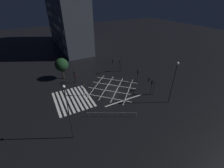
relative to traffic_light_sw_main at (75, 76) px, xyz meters
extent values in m
plane|color=black|center=(5.78, 7.54, -2.58)|extent=(200.00, 200.00, 0.00)
cube|color=silver|center=(5.78, 1.12, -2.58)|extent=(9.52, 0.50, 0.01)
cube|color=silver|center=(5.78, 0.22, -2.58)|extent=(9.52, 0.50, 0.01)
cube|color=silver|center=(5.78, -0.68, -2.58)|extent=(9.52, 0.50, 0.01)
cube|color=silver|center=(5.78, -1.58, -2.58)|extent=(9.52, 0.50, 0.01)
cube|color=silver|center=(5.78, -2.48, -2.58)|extent=(9.52, 0.50, 0.01)
cube|color=silver|center=(5.78, -3.38, -2.58)|extent=(9.52, 0.50, 0.01)
cube|color=silver|center=(5.78, -4.28, -2.58)|extent=(9.52, 0.50, 0.01)
cube|color=silver|center=(5.78, -5.18, -2.58)|extent=(9.52, 0.50, 0.01)
cube|color=silver|center=(5.78, -6.08, -2.58)|extent=(9.52, 0.50, 0.01)
cube|color=silver|center=(8.77, 4.54, -2.58)|extent=(8.33, 8.33, 0.01)
cube|color=silver|center=(2.78, 4.54, -2.58)|extent=(8.33, 8.33, 0.01)
cube|color=silver|center=(6.77, 6.54, -2.58)|extent=(8.33, 8.33, 0.01)
cube|color=silver|center=(4.78, 6.54, -2.58)|extent=(8.33, 8.33, 0.01)
cube|color=silver|center=(4.78, 8.54, -2.58)|extent=(8.33, 8.33, 0.01)
cube|color=silver|center=(6.77, 8.54, -2.58)|extent=(8.33, 8.33, 0.01)
cube|color=silver|center=(2.78, 10.53, -2.58)|extent=(8.33, 8.33, 0.01)
cube|color=silver|center=(8.77, 10.53, -2.58)|extent=(8.33, 8.33, 0.01)
cube|color=silver|center=(11.57, 7.54, -2.58)|extent=(0.30, 9.52, 0.01)
cube|color=#3D424C|center=(-35.13, 7.54, 11.71)|extent=(36.09, 10.00, 28.59)
cube|color=beige|center=(-51.37, 2.51, -0.58)|extent=(1.40, 0.06, 1.80)
cube|color=black|center=(-47.76, 2.51, -0.58)|extent=(1.40, 0.06, 1.80)
cube|color=beige|center=(-44.15, 2.51, -0.58)|extent=(1.40, 0.06, 1.80)
cube|color=black|center=(-40.54, 2.51, -0.58)|extent=(1.40, 0.06, 1.80)
cube|color=black|center=(-36.93, 2.51, -0.58)|extent=(1.40, 0.06, 1.80)
cube|color=black|center=(-33.32, 2.51, -0.58)|extent=(1.40, 0.06, 1.80)
cube|color=beige|center=(-29.71, 2.51, -0.58)|extent=(1.40, 0.06, 1.80)
cube|color=black|center=(-26.10, 2.51, -0.58)|extent=(1.40, 0.06, 1.80)
cube|color=beige|center=(-22.49, 2.51, -0.58)|extent=(1.40, 0.06, 1.80)
cube|color=beige|center=(-18.88, 2.51, -0.58)|extent=(1.40, 0.06, 1.80)
cube|color=black|center=(-51.37, 2.51, 3.07)|extent=(1.40, 0.06, 1.80)
cube|color=beige|center=(-47.76, 2.51, 3.07)|extent=(1.40, 0.06, 1.80)
cube|color=black|center=(-44.15, 2.51, 3.07)|extent=(1.40, 0.06, 1.80)
cube|color=black|center=(-40.54, 2.51, 3.07)|extent=(1.40, 0.06, 1.80)
cube|color=black|center=(-36.93, 2.51, 3.07)|extent=(1.40, 0.06, 1.80)
cube|color=black|center=(-33.32, 2.51, 3.07)|extent=(1.40, 0.06, 1.80)
cube|color=black|center=(-29.71, 2.51, 3.07)|extent=(1.40, 0.06, 1.80)
cube|color=black|center=(-26.10, 2.51, 3.07)|extent=(1.40, 0.06, 1.80)
cube|color=beige|center=(-22.49, 2.51, 3.07)|extent=(1.40, 0.06, 1.80)
cube|color=beige|center=(-18.88, 2.51, 3.07)|extent=(1.40, 0.06, 1.80)
cube|color=black|center=(-51.37, 2.51, 6.73)|extent=(1.40, 0.06, 1.80)
cube|color=black|center=(-47.76, 2.51, 6.73)|extent=(1.40, 0.06, 1.80)
cube|color=black|center=(-44.15, 2.51, 6.73)|extent=(1.40, 0.06, 1.80)
cube|color=black|center=(-40.54, 2.51, 6.73)|extent=(1.40, 0.06, 1.80)
cube|color=beige|center=(-36.93, 2.51, 6.73)|extent=(1.40, 0.06, 1.80)
cube|color=beige|center=(-33.32, 2.51, 6.73)|extent=(1.40, 0.06, 1.80)
cube|color=beige|center=(-29.71, 2.51, 6.73)|extent=(1.40, 0.06, 1.80)
cube|color=beige|center=(-26.10, 2.51, 6.73)|extent=(1.40, 0.06, 1.80)
cube|color=black|center=(-22.49, 2.51, 6.73)|extent=(1.40, 0.06, 1.80)
cube|color=beige|center=(-18.88, 2.51, 6.73)|extent=(1.40, 0.06, 1.80)
cube|color=black|center=(-51.37, 2.51, 10.38)|extent=(1.40, 0.06, 1.80)
cube|color=beige|center=(-47.76, 2.51, 10.38)|extent=(1.40, 0.06, 1.80)
cube|color=beige|center=(-44.15, 2.51, 10.38)|extent=(1.40, 0.06, 1.80)
cube|color=beige|center=(-40.54, 2.51, 10.38)|extent=(1.40, 0.06, 1.80)
cube|color=black|center=(-36.93, 2.51, 10.38)|extent=(1.40, 0.06, 1.80)
cube|color=black|center=(-33.32, 2.51, 10.38)|extent=(1.40, 0.06, 1.80)
cube|color=black|center=(-29.71, 2.51, 10.38)|extent=(1.40, 0.06, 1.80)
cube|color=black|center=(-26.10, 2.51, 10.38)|extent=(1.40, 0.06, 1.80)
cube|color=beige|center=(-22.49, 2.51, 10.38)|extent=(1.40, 0.06, 1.80)
cube|color=black|center=(-18.88, 2.51, 10.38)|extent=(1.40, 0.06, 1.80)
cube|color=black|center=(-51.37, 2.51, 14.04)|extent=(1.40, 0.06, 1.80)
cube|color=black|center=(-47.76, 2.51, 14.04)|extent=(1.40, 0.06, 1.80)
cube|color=beige|center=(-44.15, 2.51, 14.04)|extent=(1.40, 0.06, 1.80)
cube|color=beige|center=(-40.54, 2.51, 14.04)|extent=(1.40, 0.06, 1.80)
cube|color=black|center=(-36.93, 2.51, 14.04)|extent=(1.40, 0.06, 1.80)
cube|color=black|center=(-33.32, 2.51, 14.04)|extent=(1.40, 0.06, 1.80)
cube|color=black|center=(-29.71, 2.51, 14.04)|extent=(1.40, 0.06, 1.80)
cube|color=black|center=(-26.10, 2.51, 14.04)|extent=(1.40, 0.06, 1.80)
cube|color=black|center=(-22.49, 2.51, 14.04)|extent=(1.40, 0.06, 1.80)
cube|color=black|center=(-18.88, 2.51, 14.04)|extent=(1.40, 0.06, 1.80)
cylinder|color=black|center=(-1.26, 0.00, -0.82)|extent=(0.11, 0.11, 3.52)
cylinder|color=black|center=(-0.20, 0.00, 0.79)|extent=(2.12, 0.09, 0.09)
cube|color=black|center=(0.86, 0.00, 0.34)|extent=(0.16, 0.28, 0.90)
sphere|color=red|center=(0.97, 0.00, 0.64)|extent=(0.18, 0.18, 0.18)
sphere|color=black|center=(0.97, 0.00, 0.34)|extent=(0.18, 0.18, 0.18)
sphere|color=black|center=(0.97, 0.00, 0.04)|extent=(0.18, 0.18, 0.18)
cube|color=black|center=(0.77, 0.00, 0.34)|extent=(0.02, 0.36, 0.98)
cylinder|color=black|center=(-1.81, 14.09, -0.77)|extent=(0.11, 0.11, 3.62)
cube|color=black|center=(-1.68, 14.09, 0.54)|extent=(0.16, 0.28, 0.90)
sphere|color=black|center=(-1.57, 14.09, 0.84)|extent=(0.18, 0.18, 0.18)
sphere|color=black|center=(-1.57, 14.09, 0.54)|extent=(0.18, 0.18, 0.18)
sphere|color=green|center=(-1.57, 14.09, 0.24)|extent=(0.18, 0.18, 0.18)
cube|color=black|center=(-1.77, 14.09, 0.54)|extent=(0.02, 0.36, 0.98)
cylinder|color=black|center=(-1.31, 14.32, -0.34)|extent=(0.11, 0.11, 4.50)
cylinder|color=black|center=(-1.31, 12.90, 1.76)|extent=(0.09, 2.84, 0.09)
cube|color=black|center=(-1.31, 11.48, 1.31)|extent=(0.28, 0.16, 0.90)
sphere|color=red|center=(-1.31, 11.37, 1.61)|extent=(0.18, 0.18, 0.18)
sphere|color=black|center=(-1.31, 11.37, 1.31)|extent=(0.18, 0.18, 0.18)
sphere|color=black|center=(-1.31, 11.37, 1.01)|extent=(0.18, 0.18, 0.18)
cube|color=black|center=(-1.31, 11.57, 1.31)|extent=(0.36, 0.02, 0.98)
cylinder|color=black|center=(12.88, 14.63, -0.76)|extent=(0.11, 0.11, 3.65)
cylinder|color=black|center=(11.83, 14.63, 0.92)|extent=(2.10, 0.09, 0.09)
cube|color=black|center=(10.78, 14.63, 0.47)|extent=(0.16, 0.28, 0.90)
sphere|color=black|center=(10.67, 14.63, 0.77)|extent=(0.18, 0.18, 0.18)
sphere|color=orange|center=(10.67, 14.63, 0.47)|extent=(0.18, 0.18, 0.18)
sphere|color=black|center=(10.67, 14.63, 0.17)|extent=(0.18, 0.18, 0.18)
cube|color=black|center=(10.87, 14.63, 0.47)|extent=(0.02, 0.36, 0.98)
cylinder|color=black|center=(6.29, 14.93, -0.79)|extent=(0.11, 0.11, 3.59)
cube|color=black|center=(6.29, 14.79, 0.51)|extent=(0.28, 0.16, 0.90)
sphere|color=black|center=(6.29, 14.68, 0.81)|extent=(0.18, 0.18, 0.18)
sphere|color=black|center=(6.29, 14.68, 0.51)|extent=(0.18, 0.18, 0.18)
sphere|color=green|center=(6.29, 14.68, 0.21)|extent=(0.18, 0.18, 0.18)
cube|color=black|center=(6.29, 14.88, 0.51)|extent=(0.36, 0.02, 0.98)
cylinder|color=black|center=(-1.17, 0.25, -0.81)|extent=(0.11, 0.11, 3.54)
cube|color=black|center=(-1.17, 0.38, 0.46)|extent=(0.28, 0.16, 0.90)
sphere|color=red|center=(-1.17, 0.50, 0.76)|extent=(0.18, 0.18, 0.18)
sphere|color=black|center=(-1.17, 0.50, 0.46)|extent=(0.18, 0.18, 0.18)
sphere|color=black|center=(-1.17, 0.50, 0.16)|extent=(0.18, 0.18, 0.18)
cube|color=black|center=(-1.17, 0.29, 0.46)|extent=(0.36, 0.02, 0.98)
cylinder|color=black|center=(5.53, 0.20, -0.83)|extent=(0.11, 0.11, 3.52)
cube|color=black|center=(5.53, 0.33, 0.43)|extent=(0.28, 0.16, 0.90)
sphere|color=black|center=(5.53, 0.44, 0.73)|extent=(0.18, 0.18, 0.18)
sphere|color=orange|center=(5.53, 0.44, 0.43)|extent=(0.18, 0.18, 0.18)
sphere|color=black|center=(5.53, 0.44, 0.13)|extent=(0.18, 0.18, 0.18)
cube|color=black|center=(5.53, 0.24, 0.43)|extent=(0.36, 0.02, 0.98)
cylinder|color=black|center=(12.52, 14.19, -0.63)|extent=(0.11, 0.11, 3.91)
cube|color=black|center=(12.52, 14.05, 0.82)|extent=(0.28, 0.16, 0.90)
sphere|color=red|center=(12.52, 13.94, 1.12)|extent=(0.18, 0.18, 0.18)
sphere|color=black|center=(12.52, 13.94, 0.82)|extent=(0.18, 0.18, 0.18)
sphere|color=black|center=(12.52, 13.94, 0.52)|extent=(0.18, 0.18, 0.18)
cube|color=black|center=(12.52, 14.14, 0.82)|extent=(0.36, 0.02, 0.98)
cylinder|color=black|center=(16.27, -5.24, 2.31)|extent=(0.14, 0.14, 9.79)
sphere|color=white|center=(16.27, -5.24, 7.34)|extent=(0.44, 0.44, 0.44)
cylinder|color=black|center=(16.69, 15.72, 1.91)|extent=(0.14, 0.14, 8.99)
sphere|color=white|center=(16.69, 15.72, 6.58)|extent=(0.57, 0.57, 0.57)
cylinder|color=#38281C|center=(-5.09, -1.98, -1.18)|extent=(0.34, 0.34, 2.81)
sphere|color=#143319|center=(-5.09, -1.98, 1.55)|extent=(3.55, 3.55, 3.55)
cylinder|color=#9EA0A5|center=(12.67, -1.49, -2.06)|extent=(0.05, 0.05, 1.05)
cylinder|color=#9EA0A5|center=(13.30, -0.30, -2.06)|extent=(0.05, 0.05, 1.05)
cylinder|color=#9EA0A5|center=(13.94, 0.89, -2.06)|extent=(0.05, 0.05, 1.05)
cylinder|color=#9EA0A5|center=(14.57, 2.08, -2.06)|extent=(0.05, 0.05, 1.05)
cylinder|color=#9EA0A5|center=(15.20, 3.27, -2.06)|extent=(0.05, 0.05, 1.05)
cylinder|color=#9EA0A5|center=(15.84, 4.46, -2.06)|extent=(0.05, 0.05, 1.05)
cylinder|color=#9EA0A5|center=(16.47, 5.65, -2.06)|extent=(0.05, 0.05, 1.05)
cylinder|color=#9EA0A5|center=(17.11, 6.84, -2.06)|extent=(0.05, 0.05, 1.05)
cylinder|color=#9EA0A5|center=(14.89, 2.68, -1.57)|extent=(4.47, 8.35, 0.04)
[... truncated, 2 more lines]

